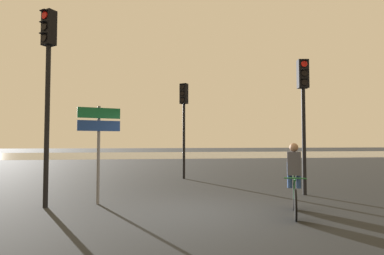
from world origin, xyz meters
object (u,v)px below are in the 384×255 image
(traffic_light_near_right, at_px, (303,100))
(cyclist, at_px, (294,178))
(traffic_light_center, at_px, (184,112))
(direction_sign_post, at_px, (99,136))
(traffic_light_near_left, at_px, (48,71))

(traffic_light_near_right, relative_size, cyclist, 2.60)
(traffic_light_center, distance_m, traffic_light_near_right, 5.48)
(traffic_light_center, xyz_separation_m, direction_sign_post, (-2.76, -4.96, -1.14))
(traffic_light_center, height_order, cyclist, traffic_light_center)
(traffic_light_near_left, bearing_deg, traffic_light_center, -92.08)
(traffic_light_near_left, relative_size, cyclist, 3.10)
(direction_sign_post, height_order, cyclist, direction_sign_post)
(traffic_light_near_left, bearing_deg, direction_sign_post, -133.87)
(direction_sign_post, bearing_deg, traffic_light_near_right, 166.80)
(traffic_light_center, distance_m, direction_sign_post, 5.79)
(traffic_light_near_left, height_order, cyclist, traffic_light_near_left)
(traffic_light_near_right, height_order, direction_sign_post, traffic_light_near_right)
(traffic_light_near_left, distance_m, cyclist, 6.61)
(direction_sign_post, distance_m, cyclist, 5.03)
(traffic_light_near_left, relative_size, direction_sign_post, 1.93)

